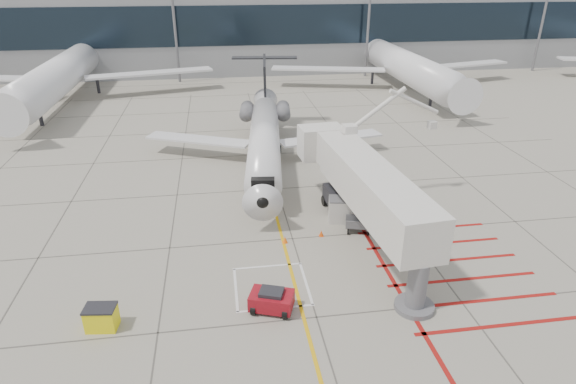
{
  "coord_description": "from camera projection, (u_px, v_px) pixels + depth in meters",
  "views": [
    {
      "loc": [
        -4.36,
        -23.26,
        16.41
      ],
      "look_at": [
        0.0,
        6.0,
        2.5
      ],
      "focal_mm": 30.0,
      "sensor_mm": 36.0,
      "label": 1
    }
  ],
  "objects": [
    {
      "name": "spill_bin",
      "position": [
        101.0,
        318.0,
        23.82
      ],
      "size": [
        1.59,
        1.16,
        1.28
      ],
      "primitive_type": null,
      "rotation": [
        0.0,
        0.0,
        -0.12
      ],
      "color": "yellow",
      "rests_on": "ground_plane"
    },
    {
      "name": "ground_plane",
      "position": [
        303.0,
        273.0,
        28.38
      ],
      "size": [
        260.0,
        260.0,
        0.0
      ],
      "primitive_type": "plane",
      "color": "gray",
      "rests_on": "ground"
    },
    {
      "name": "terminal_glass_band",
      "position": [
        304.0,
        25.0,
        76.39
      ],
      "size": [
        180.0,
        0.1,
        6.0
      ],
      "primitive_type": "cube",
      "color": "black",
      "rests_on": "ground_plane"
    },
    {
      "name": "pushback_tug",
      "position": [
        272.0,
        300.0,
        25.08
      ],
      "size": [
        2.57,
        2.06,
        1.3
      ],
      "primitive_type": null,
      "rotation": [
        0.0,
        0.0,
        -0.34
      ],
      "color": "maroon",
      "rests_on": "ground_plane"
    },
    {
      "name": "cone_nose",
      "position": [
        285.0,
        240.0,
        31.42
      ],
      "size": [
        0.32,
        0.32,
        0.44
      ],
      "primitive_type": "cone",
      "color": "#FF650D",
      "rests_on": "ground_plane"
    },
    {
      "name": "cone_side",
      "position": [
        321.0,
        233.0,
        32.19
      ],
      "size": [
        0.31,
        0.31,
        0.43
      ],
      "primitive_type": "cone",
      "color": "#E64D0C",
      "rests_on": "ground_plane"
    },
    {
      "name": "terminal_building",
      "position": [
        291.0,
        22.0,
        89.39
      ],
      "size": [
        180.0,
        28.0,
        14.0
      ],
      "primitive_type": "cube",
      "color": "gray",
      "rests_on": "ground_plane"
    },
    {
      "name": "bg_aircraft_c",
      "position": [
        400.0,
        44.0,
        69.9
      ],
      "size": [
        37.23,
        41.36,
        12.41
      ],
      "primitive_type": null,
      "color": "silver",
      "rests_on": "ground_plane"
    },
    {
      "name": "ground_power_unit",
      "position": [
        345.0,
        210.0,
        33.84
      ],
      "size": [
        2.42,
        1.69,
        1.75
      ],
      "primitive_type": null,
      "rotation": [
        0.0,
        0.0,
        -0.19
      ],
      "color": "beige",
      "rests_on": "ground_plane"
    },
    {
      "name": "regional_jet",
      "position": [
        264.0,
        131.0,
        40.45
      ],
      "size": [
        26.39,
        31.73,
        7.68
      ],
      "primitive_type": null,
      "rotation": [
        0.0,
        0.0,
        -0.11
      ],
      "color": "silver",
      "rests_on": "ground_plane"
    },
    {
      "name": "baggage_cart",
      "position": [
        358.0,
        225.0,
        32.57
      ],
      "size": [
        1.94,
        1.49,
        1.08
      ],
      "primitive_type": null,
      "rotation": [
        0.0,
        0.0,
        -0.26
      ],
      "color": "#535358",
      "rests_on": "ground_plane"
    },
    {
      "name": "jet_bridge",
      "position": [
        373.0,
        198.0,
        29.35
      ],
      "size": [
        10.14,
        18.76,
        7.23
      ],
      "primitive_type": null,
      "rotation": [
        0.0,
        0.0,
        0.09
      ],
      "color": "silver",
      "rests_on": "ground_plane"
    },
    {
      "name": "bg_aircraft_b",
      "position": [
        62.0,
        49.0,
        63.56
      ],
      "size": [
        38.95,
        43.28,
        12.98
      ],
      "primitive_type": null,
      "color": "silver",
      "rests_on": "ground_plane"
    }
  ]
}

